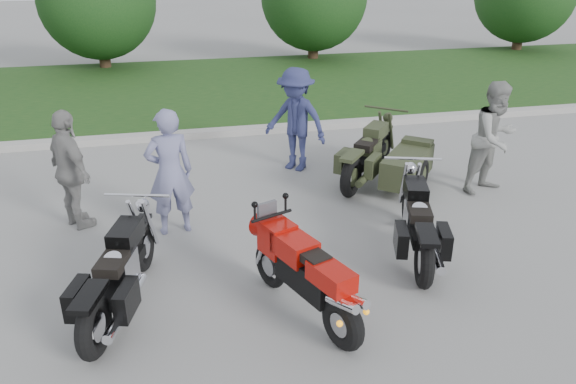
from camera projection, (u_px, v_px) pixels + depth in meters
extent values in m
plane|color=gray|center=(283.00, 284.00, 6.93)|extent=(80.00, 80.00, 0.00)
cube|color=#ABA8A1|center=(225.00, 132.00, 12.24)|extent=(60.00, 0.30, 0.15)
cube|color=#36561D|center=(208.00, 88.00, 15.94)|extent=(60.00, 8.00, 0.14)
cylinder|color=#3F2B1C|center=(104.00, 53.00, 18.11)|extent=(0.36, 0.36, 1.20)
sphere|color=#163D16|center=(97.00, 1.00, 17.46)|extent=(3.60, 3.60, 3.60)
cylinder|color=#3F2B1C|center=(313.00, 45.00, 19.51)|extent=(0.36, 0.36, 1.20)
cylinder|color=#3F2B1C|center=(518.00, 37.00, 21.12)|extent=(0.36, 0.36, 1.20)
torus|color=black|center=(343.00, 323.00, 5.75)|extent=(0.39, 0.62, 0.59)
torus|color=black|center=(270.00, 265.00, 6.80)|extent=(0.32, 0.58, 0.57)
cube|color=black|center=(306.00, 276.00, 6.14)|extent=(0.57, 0.90, 0.33)
cube|color=#A80D06|center=(295.00, 247.00, 6.20)|extent=(0.50, 0.61, 0.25)
cube|color=#A80D06|center=(331.00, 277.00, 5.72)|extent=(0.46, 0.59, 0.21)
cube|color=black|center=(314.00, 257.00, 5.92)|extent=(0.35, 0.40, 0.10)
cube|color=#A80D06|center=(277.00, 237.00, 6.48)|extent=(0.44, 0.48, 0.38)
cylinder|color=silver|center=(342.00, 304.00, 5.55)|extent=(0.26, 0.45, 0.21)
cylinder|color=silver|center=(353.00, 300.00, 5.62)|extent=(0.26, 0.45, 0.21)
torus|color=black|center=(94.00, 327.00, 5.62)|extent=(0.36, 0.70, 0.68)
torus|color=black|center=(144.00, 247.00, 7.14)|extent=(0.30, 0.65, 0.64)
cube|color=black|center=(121.00, 275.00, 6.34)|extent=(0.55, 1.22, 0.14)
cube|color=silver|center=(120.00, 269.00, 6.31)|extent=(0.42, 0.52, 0.35)
cube|color=black|center=(126.00, 235.00, 6.47)|extent=(0.43, 0.61, 0.22)
cube|color=black|center=(113.00, 262.00, 6.10)|extent=(0.41, 0.56, 0.12)
cube|color=black|center=(89.00, 297.00, 5.47)|extent=(0.37, 0.59, 0.06)
cylinder|color=silver|center=(128.00, 304.00, 6.07)|extent=(0.41, 1.09, 0.10)
torus|color=black|center=(424.00, 261.00, 6.77)|extent=(0.37, 0.70, 0.68)
torus|color=black|center=(408.00, 204.00, 8.29)|extent=(0.31, 0.65, 0.64)
cube|color=black|center=(416.00, 224.00, 7.49)|extent=(0.57, 1.22, 0.14)
cube|color=silver|center=(417.00, 219.00, 7.46)|extent=(0.42, 0.52, 0.35)
cube|color=black|center=(416.00, 190.00, 7.62)|extent=(0.43, 0.61, 0.22)
cube|color=black|center=(419.00, 211.00, 7.25)|extent=(0.42, 0.56, 0.12)
cube|color=black|center=(427.00, 235.00, 6.62)|extent=(0.37, 0.59, 0.06)
cylinder|color=silver|center=(433.00, 247.00, 7.22)|extent=(0.42, 1.08, 0.10)
torus|color=black|center=(351.00, 177.00, 9.18)|extent=(0.58, 0.65, 0.70)
torus|color=black|center=(384.00, 147.00, 10.57)|extent=(0.52, 0.59, 0.66)
cube|color=black|center=(369.00, 156.00, 9.84)|extent=(0.96, 1.10, 0.14)
cube|color=#333B22|center=(369.00, 152.00, 9.81)|extent=(0.53, 0.55, 0.36)
cube|color=#333B22|center=(376.00, 131.00, 9.94)|extent=(0.58, 0.62, 0.23)
cube|color=black|center=(367.00, 144.00, 9.61)|extent=(0.55, 0.58, 0.12)
cube|color=#333B22|center=(352.00, 156.00, 9.03)|extent=(0.54, 0.58, 0.06)
cylinder|color=#333B22|center=(372.00, 172.00, 9.53)|extent=(0.80, 0.94, 0.10)
cube|color=#333B22|center=(407.00, 166.00, 9.47)|extent=(1.29, 1.39, 0.46)
torus|color=black|center=(422.00, 175.00, 9.41)|extent=(0.46, 0.52, 0.58)
imported|color=#7879A3|center=(170.00, 172.00, 7.84)|extent=(0.73, 0.54, 1.84)
imported|color=#969791|center=(495.00, 138.00, 9.19)|extent=(1.09, 0.97, 1.87)
imported|color=navy|center=(296.00, 120.00, 10.10)|extent=(1.37, 1.33, 1.88)
imported|color=gray|center=(71.00, 170.00, 8.01)|extent=(0.92, 1.11, 1.77)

